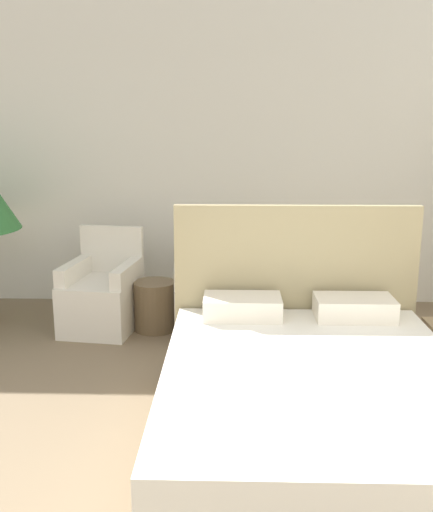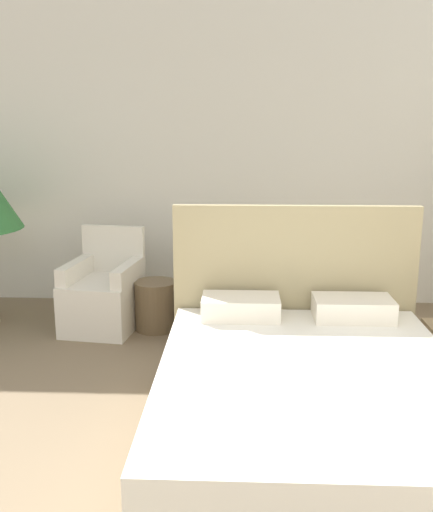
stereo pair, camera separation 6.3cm
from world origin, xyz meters
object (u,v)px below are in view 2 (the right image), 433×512
bed (307,403)px  armchair_near_window_left (104,297)px  armchair_near_window_right (209,299)px  side_table (156,305)px

bed → armchair_near_window_left: 2.46m
bed → armchair_near_window_right: 2.01m
armchair_near_window_left → side_table: bearing=5.8°
armchair_near_window_right → side_table: 0.47m
armchair_near_window_left → armchair_near_window_right: size_ratio=1.00×
bed → armchair_near_window_left: size_ratio=2.35×
bed → armchair_near_window_right: bearing=108.5°
bed → side_table: size_ratio=4.70×
bed → side_table: bearing=120.2°
side_table → armchair_near_window_left: bearing=177.9°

